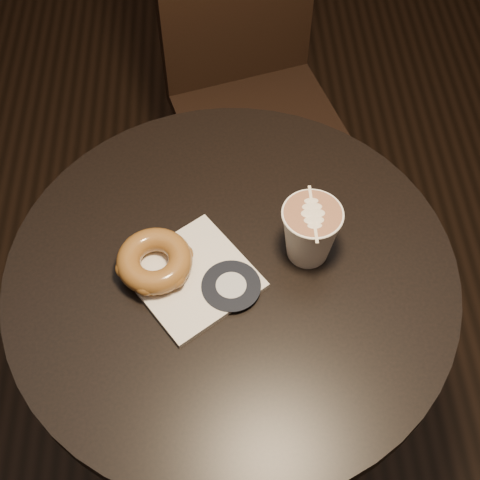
% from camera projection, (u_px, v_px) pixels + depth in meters
% --- Properties ---
extents(cafe_table, '(0.70, 0.70, 0.75)m').
position_uv_depth(cafe_table, '(232.00, 329.00, 1.19)').
color(cafe_table, black).
rests_on(cafe_table, ground).
extents(chair, '(0.47, 0.47, 0.95)m').
position_uv_depth(chair, '(249.00, 70.00, 1.61)').
color(chair, black).
rests_on(chair, ground).
extents(pastry_bag, '(0.23, 0.23, 0.01)m').
position_uv_depth(pastry_bag, '(193.00, 277.00, 1.01)').
color(pastry_bag, silver).
rests_on(pastry_bag, cafe_table).
extents(doughnut, '(0.12, 0.12, 0.04)m').
position_uv_depth(doughnut, '(155.00, 261.00, 1.00)').
color(doughnut, brown).
rests_on(doughnut, pastry_bag).
extents(latte_cup, '(0.09, 0.09, 0.10)m').
position_uv_depth(latte_cup, '(310.00, 233.00, 1.00)').
color(latte_cup, white).
rests_on(latte_cup, cafe_table).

